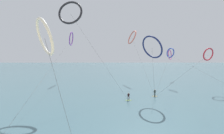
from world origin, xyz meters
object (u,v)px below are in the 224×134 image
Objects in this scene: surfer_lime at (128,97)px; surfer_amber at (155,93)px; kite_ivory at (45,37)px; kite_magenta at (170,55)px; kite_violet at (71,39)px; kite_crimson at (208,54)px; kite_coral at (132,37)px; kite_navy at (152,47)px; kite_charcoal at (70,13)px; kite_cobalt at (170,53)px.

surfer_lime is 1.00× the size of surfer_amber.
kite_magenta is (30.24, 49.87, -1.58)m from kite_ivory.
kite_magenta is at bearing 93.70° from kite_violet.
kite_ivory is at bearing 88.31° from surfer_lime.
kite_magenta is 21.33m from kite_crimson.
kite_magenta is (13.32, 26.86, 9.32)m from surfer_amber.
kite_navy is (0.73, -27.67, -5.10)m from kite_coral.
surfer_lime is 0.03× the size of kite_magenta.
kite_ivory is at bearing 120.34° from surfer_amber.
kite_ivory is at bearing -74.12° from kite_charcoal.
kite_cobalt is (8.70, 14.02, 9.90)m from surfer_amber.
kite_charcoal is (-19.39, -2.47, 18.37)m from surfer_amber.
kite_violet is 45.98m from kite_crimson.
kite_ivory is at bearing -174.18° from kite_magenta.
kite_cobalt is 0.88× the size of kite_crimson.
kite_charcoal is 19.29m from kite_navy.
kite_cobalt is at bearing 39.41° from kite_charcoal.
kite_navy reaches higher than surfer_lime.
surfer_lime is at bearing -176.45° from kite_magenta.
kite_violet is at bearing 112.18° from kite_charcoal.
kite_navy is at bearing 41.34° from kite_violet.
kite_coral reaches higher than surfer_amber.
kite_coral is 1.27× the size of kite_charcoal.
kite_cobalt is at bearing -55.17° from surfer_amber.
kite_coral is at bearing 66.92° from kite_charcoal.
kite_crimson is at bearing 65.85° from kite_violet.
kite_navy is at bearing -55.20° from kite_cobalt.
kite_navy is 19.68m from kite_crimson.
kite_violet is at bearing -130.43° from kite_cobalt.
kite_charcoal is at bearing -29.59° from kite_ivory.
kite_ivory reaches higher than surfer_amber.
surfer_amber is 0.08× the size of kite_charcoal.
kite_navy is 0.28× the size of kite_magenta.
surfer_amber is 19.24m from kite_cobalt.
surfer_lime is at bearing 93.74° from surfer_amber.
kite_violet is at bearing 23.29° from surfer_amber.
kite_violet reaches higher than kite_crimson.
surfer_amber is at bearing -72.78° from kite_ivory.
surfer_amber is 0.03× the size of kite_violet.
kite_coral is (4.40, 28.18, 16.02)m from surfer_lime.
kite_crimson is at bearing -135.70° from kite_magenta.
kite_crimson is at bearing -97.21° from kite_navy.
surfer_amber is 0.09× the size of kite_crimson.
kite_navy is at bearing 127.91° from surfer_amber.
kite_crimson is at bearing -132.31° from surfer_lime.
kite_cobalt reaches higher than surfer_amber.
surfer_lime is 0.08× the size of kite_charcoal.
kite_navy reaches higher than surfer_amber.
kite_violet is 3.48× the size of kite_navy.
kite_magenta is (32.71, 29.32, -9.04)m from kite_charcoal.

